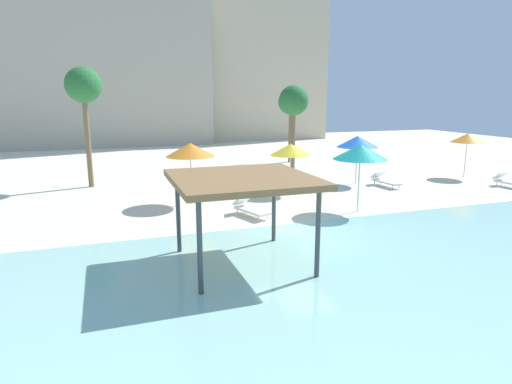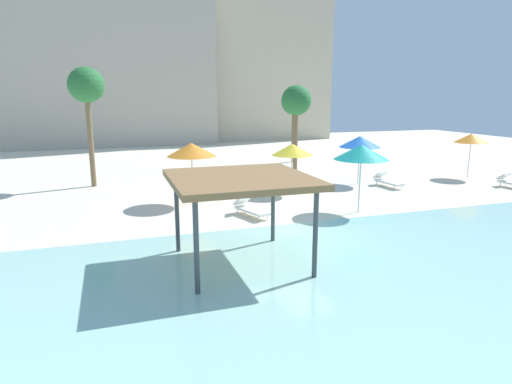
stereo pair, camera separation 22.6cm
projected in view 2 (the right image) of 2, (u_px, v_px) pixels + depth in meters
The scene contains 15 objects.
ground_plane at pixel (294, 238), 15.41m from camera, with size 80.00×80.00×0.00m, color beige.
lagoon_water at pixel (379, 302), 10.54m from camera, with size 44.00×13.50×0.04m, color #99D1C6.
shade_pavilion at pixel (240, 182), 12.46m from camera, with size 3.95×3.95×2.68m.
beach_umbrella_orange_0 at pixel (191, 150), 19.78m from camera, with size 2.23×2.23×2.84m.
beach_umbrella_yellow_1 at pixel (292, 150), 22.01m from camera, with size 2.09×2.09×2.56m.
beach_umbrella_teal_2 at pixel (361, 152), 18.27m from camera, with size 2.30×2.30×2.93m.
beach_umbrella_orange_3 at pixel (471, 138), 26.23m from camera, with size 1.98×1.98×2.71m.
beach_umbrella_blue_4 at pixel (360, 142), 24.38m from camera, with size 2.32×2.32×2.74m.
lounge_chair_0 at pixel (387, 181), 24.08m from camera, with size 0.81×1.95×0.74m.
lounge_chair_2 at pixel (250, 208), 18.17m from camera, with size 1.19×1.99×0.74m.
palm_tree_0 at pixel (296, 102), 27.46m from camera, with size 1.90×1.90×5.61m.
palm_tree_1 at pixel (86, 88), 23.08m from camera, with size 1.90×1.90×6.45m.
palm_tree_2 at pixel (294, 103), 32.23m from camera, with size 1.90×1.90×5.45m.
hotel_block_0 at pixel (90, 43), 43.17m from camera, with size 23.67×8.29×20.10m, color #B2A893.
hotel_block_1 at pixel (229, 66), 50.50m from camera, with size 21.76×9.75×16.76m, color beige.
Camera 2 is at (-5.92, -13.51, 4.92)m, focal length 30.47 mm.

